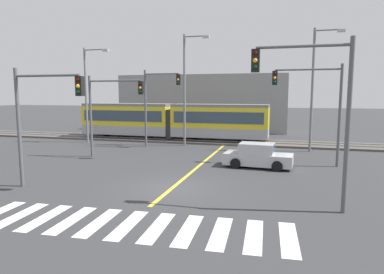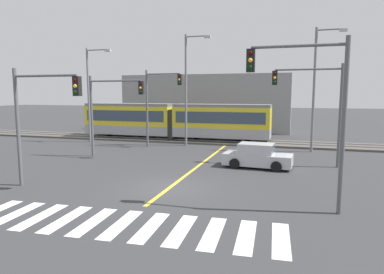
% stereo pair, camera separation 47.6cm
% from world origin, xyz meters
% --- Properties ---
extents(ground_plane, '(200.00, 200.00, 0.00)m').
position_xyz_m(ground_plane, '(0.00, 0.00, 0.00)').
color(ground_plane, '#333335').
extents(track_bed, '(120.00, 4.00, 0.18)m').
position_xyz_m(track_bed, '(0.00, 16.20, 0.09)').
color(track_bed, '#4C4742').
rests_on(track_bed, ground).
extents(rail_near, '(120.00, 0.08, 0.10)m').
position_xyz_m(rail_near, '(0.00, 15.48, 0.23)').
color(rail_near, '#939399').
rests_on(rail_near, track_bed).
extents(rail_far, '(120.00, 0.08, 0.10)m').
position_xyz_m(rail_far, '(0.00, 16.92, 0.23)').
color(rail_far, '#939399').
rests_on(rail_far, track_bed).
extents(light_rail_tram, '(18.50, 2.64, 3.43)m').
position_xyz_m(light_rail_tram, '(-5.46, 16.20, 2.05)').
color(light_rail_tram, '#9E9EA3').
rests_on(light_rail_tram, track_bed).
extents(crosswalk_stripe_1, '(0.71, 2.83, 0.01)m').
position_xyz_m(crosswalk_stripe_1, '(-4.39, -5.13, 0.00)').
color(crosswalk_stripe_1, silver).
rests_on(crosswalk_stripe_1, ground).
extents(crosswalk_stripe_2, '(0.71, 2.83, 0.01)m').
position_xyz_m(crosswalk_stripe_2, '(-3.30, -5.07, 0.00)').
color(crosswalk_stripe_2, silver).
rests_on(crosswalk_stripe_2, ground).
extents(crosswalk_stripe_3, '(0.71, 2.83, 0.01)m').
position_xyz_m(crosswalk_stripe_3, '(-2.20, -5.01, 0.00)').
color(crosswalk_stripe_3, silver).
rests_on(crosswalk_stripe_3, ground).
extents(crosswalk_stripe_4, '(0.71, 2.83, 0.01)m').
position_xyz_m(crosswalk_stripe_4, '(-1.10, -4.96, 0.00)').
color(crosswalk_stripe_4, silver).
rests_on(crosswalk_stripe_4, ground).
extents(crosswalk_stripe_5, '(0.71, 2.83, 0.01)m').
position_xyz_m(crosswalk_stripe_5, '(0.00, -4.90, 0.00)').
color(crosswalk_stripe_5, silver).
rests_on(crosswalk_stripe_5, ground).
extents(crosswalk_stripe_6, '(0.71, 2.83, 0.01)m').
position_xyz_m(crosswalk_stripe_6, '(1.10, -4.84, 0.00)').
color(crosswalk_stripe_6, silver).
rests_on(crosswalk_stripe_6, ground).
extents(crosswalk_stripe_7, '(0.71, 2.83, 0.01)m').
position_xyz_m(crosswalk_stripe_7, '(2.20, -4.78, 0.00)').
color(crosswalk_stripe_7, silver).
rests_on(crosswalk_stripe_7, ground).
extents(crosswalk_stripe_8, '(0.71, 2.83, 0.01)m').
position_xyz_m(crosswalk_stripe_8, '(3.30, -4.73, 0.00)').
color(crosswalk_stripe_8, silver).
rests_on(crosswalk_stripe_8, ground).
extents(crosswalk_stripe_9, '(0.71, 2.83, 0.01)m').
position_xyz_m(crosswalk_stripe_9, '(4.39, -4.67, 0.00)').
color(crosswalk_stripe_9, silver).
rests_on(crosswalk_stripe_9, ground).
extents(crosswalk_stripe_10, '(0.71, 2.83, 0.01)m').
position_xyz_m(crosswalk_stripe_10, '(5.49, -4.61, 0.00)').
color(crosswalk_stripe_10, silver).
rests_on(crosswalk_stripe_10, ground).
extents(lane_centre_line, '(0.20, 17.10, 0.01)m').
position_xyz_m(lane_centre_line, '(0.00, 5.65, 0.00)').
color(lane_centre_line, gold).
rests_on(lane_centre_line, ground).
extents(sedan_crossing, '(4.31, 2.15, 1.52)m').
position_xyz_m(sedan_crossing, '(3.65, 6.01, 0.70)').
color(sedan_crossing, '#B7BABF').
rests_on(sedan_crossing, ground).
extents(traffic_light_mid_right, '(4.25, 0.38, 6.43)m').
position_xyz_m(traffic_light_mid_right, '(7.10, 7.46, 4.32)').
color(traffic_light_mid_right, '#515459').
rests_on(traffic_light_mid_right, ground).
extents(traffic_light_mid_left, '(4.25, 0.38, 5.88)m').
position_xyz_m(traffic_light_mid_left, '(-6.94, 6.48, 3.95)').
color(traffic_light_mid_left, '#515459').
rests_on(traffic_light_mid_left, ground).
extents(traffic_light_near_left, '(3.75, 0.38, 5.83)m').
position_xyz_m(traffic_light_near_left, '(-6.06, -1.66, 3.88)').
color(traffic_light_near_left, '#515459').
rests_on(traffic_light_near_left, ground).
extents(traffic_light_far_left, '(3.25, 0.38, 6.60)m').
position_xyz_m(traffic_light_far_left, '(-5.43, 11.94, 4.34)').
color(traffic_light_far_left, '#515459').
rests_on(traffic_light_far_left, ground).
extents(traffic_light_near_right, '(3.75, 0.38, 6.70)m').
position_xyz_m(traffic_light_near_right, '(6.36, -1.54, 4.45)').
color(traffic_light_near_right, '#515459').
rests_on(traffic_light_near_right, ground).
extents(street_lamp_west, '(2.56, 0.28, 8.79)m').
position_xyz_m(street_lamp_west, '(-12.60, 12.96, 5.02)').
color(street_lamp_west, slate).
rests_on(street_lamp_west, ground).
extents(street_lamp_centre, '(2.28, 0.28, 9.64)m').
position_xyz_m(street_lamp_centre, '(-3.16, 13.37, 5.42)').
color(street_lamp_centre, slate).
rests_on(street_lamp_centre, ground).
extents(street_lamp_east, '(2.26, 0.28, 9.60)m').
position_xyz_m(street_lamp_east, '(7.38, 13.04, 5.40)').
color(street_lamp_east, slate).
rests_on(street_lamp_east, ground).
extents(building_backdrop_far, '(20.67, 6.00, 6.88)m').
position_xyz_m(building_backdrop_far, '(-4.89, 27.02, 3.44)').
color(building_backdrop_far, gray).
rests_on(building_backdrop_far, ground).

